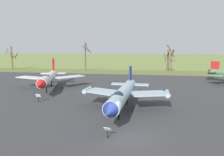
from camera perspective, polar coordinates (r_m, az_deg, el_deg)
name	(u,v)px	position (r m, az deg, el deg)	size (l,w,h in m)	color
ground_plane	(125,138)	(15.63, 3.67, -16.48)	(600.00, 600.00, 0.00)	olive
asphalt_apron	(136,95)	(29.24, 6.69, -4.80)	(98.61, 47.75, 0.05)	#333335
grass_verge_strip	(141,72)	(58.73, 8.30, 1.60)	(158.61, 12.00, 0.06)	brown
jet_fighter_front_right	(123,94)	(20.87, 3.13, -4.46)	(9.64, 13.95, 4.38)	#8EA3B2
info_placard_front_right	(108,131)	(15.20, -1.26, -14.80)	(0.59, 0.39, 0.90)	black
jet_fighter_rear_left	(48,78)	(33.73, -17.53, 0.04)	(11.00, 14.40, 4.85)	silver
info_placard_rear_left	(38,97)	(26.55, -20.11, -5.07)	(0.63, 0.29, 1.08)	black
bare_tree_far_left	(12,57)	(74.61, -26.44, 5.32)	(4.07, 4.06, 7.51)	brown
bare_tree_left_of_center	(86,56)	(63.14, -7.47, 6.31)	(2.62, 2.32, 8.60)	brown
bare_tree_center	(168,59)	(63.42, 15.62, 5.33)	(2.97, 2.91, 8.04)	brown
bare_tree_right_of_center	(171,60)	(61.75, 16.29, 5.02)	(2.86, 2.89, 6.60)	brown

